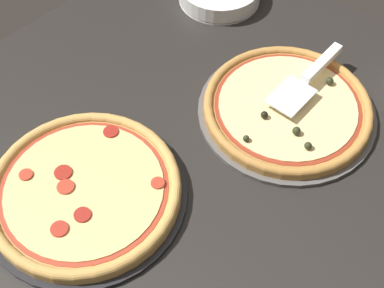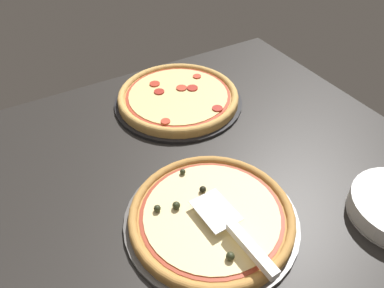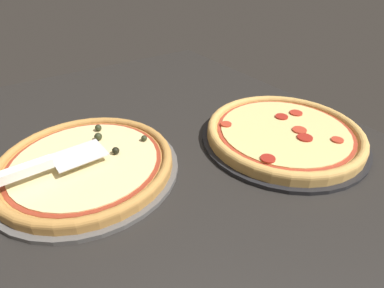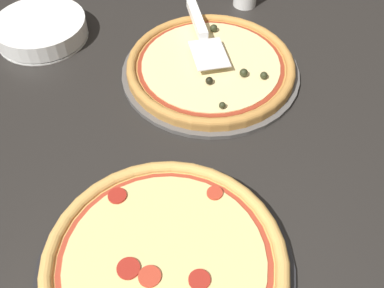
% 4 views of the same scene
% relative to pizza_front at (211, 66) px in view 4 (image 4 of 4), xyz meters
% --- Properties ---
extents(ground_plane, '(1.33, 1.13, 0.04)m').
position_rel_pizza_front_xyz_m(ground_plane, '(0.02, 0.14, -0.04)').
color(ground_plane, black).
extents(pizza_pan_front, '(0.41, 0.41, 0.01)m').
position_rel_pizza_front_xyz_m(pizza_pan_front, '(0.00, -0.00, -0.02)').
color(pizza_pan_front, '#565451').
rests_on(pizza_pan_front, ground_plane).
extents(pizza_front, '(0.38, 0.38, 0.04)m').
position_rel_pizza_front_xyz_m(pizza_front, '(0.00, 0.00, 0.00)').
color(pizza_front, '#B77F3D').
rests_on(pizza_front, pizza_pan_front).
extents(pizza_pan_back, '(0.42, 0.42, 0.01)m').
position_rel_pizza_front_xyz_m(pizza_pan_back, '(0.16, 0.46, -0.02)').
color(pizza_pan_back, black).
rests_on(pizza_pan_back, ground_plane).
extents(pizza_back, '(0.39, 0.39, 0.03)m').
position_rel_pizza_front_xyz_m(pizza_back, '(0.16, 0.46, 0.00)').
color(pizza_back, tan).
rests_on(pizza_back, pizza_pan_back).
extents(serving_spatula, '(0.08, 0.25, 0.02)m').
position_rel_pizza_front_xyz_m(serving_spatula, '(0.01, -0.11, 0.03)').
color(serving_spatula, silver).
rests_on(serving_spatula, pizza_front).
extents(plate_stack, '(0.22, 0.22, 0.05)m').
position_rel_pizza_front_xyz_m(plate_stack, '(0.39, -0.20, 0.00)').
color(plate_stack, white).
rests_on(plate_stack, ground_plane).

